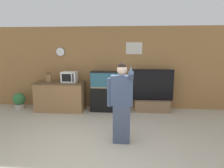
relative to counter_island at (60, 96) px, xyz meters
name	(u,v)px	position (x,y,z in m)	size (l,w,h in m)	color
ground_plane	(93,156)	(1.48, -2.57, -0.45)	(18.00, 18.00, 0.00)	#B2A893
wall_back_paneled	(109,68)	(1.48, 0.53, 0.85)	(10.00, 0.08, 2.60)	olive
counter_island	(60,96)	(0.00, 0.00, 0.00)	(1.51, 0.65, 0.91)	olive
microwave	(69,77)	(0.31, 0.03, 0.61)	(0.45, 0.38, 0.32)	white
knife_block	(49,78)	(-0.34, 0.01, 0.57)	(0.15, 0.09, 0.33)	olive
aquarium_on_stand	(105,91)	(1.40, 0.08, 0.17)	(0.89, 0.38, 1.24)	black
tv_on_stand	(152,99)	(2.84, 0.15, -0.08)	(1.27, 0.40, 1.30)	brown
person_standing	(121,102)	(1.97, -1.98, 0.41)	(0.52, 0.39, 1.66)	#424C66
potted_plant	(19,100)	(-1.40, 0.10, -0.18)	(0.39, 0.39, 0.51)	#B2A899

